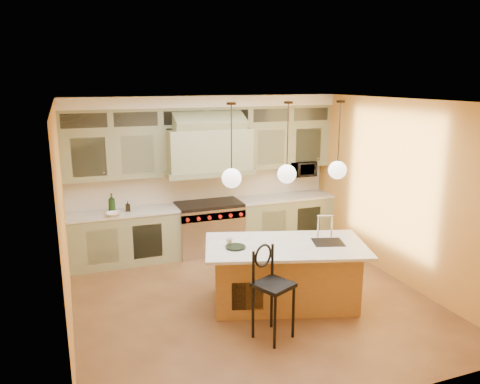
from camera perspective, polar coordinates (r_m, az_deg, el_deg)
name	(u,v)px	position (r m, az deg, el deg)	size (l,w,h in m)	color
floor	(252,300)	(7.10, 1.46, -13.01)	(5.00, 5.00, 0.00)	brown
ceiling	(253,101)	(6.36, 1.62, 11.07)	(5.00, 5.00, 0.00)	white
wall_back	(203,173)	(8.89, -4.55, 2.32)	(5.00, 5.00, 0.00)	gold
wall_front	(355,272)	(4.49, 13.80, -9.45)	(5.00, 5.00, 0.00)	gold
wall_left	(64,224)	(6.13, -20.72, -3.70)	(5.00, 5.00, 0.00)	gold
wall_right	(398,191)	(7.85, 18.70, 0.13)	(5.00, 5.00, 0.00)	gold
back_cabinetry	(207,177)	(8.64, -4.05, 1.87)	(5.00, 0.77, 2.90)	gray
range	(209,227)	(8.80, -3.78, -4.28)	(1.20, 0.74, 0.96)	silver
kitchen_island	(285,273)	(6.84, 5.48, -9.77)	(2.49, 1.80, 1.35)	#9B6637
counter_stool	(272,286)	(5.91, 3.88, -11.38)	(0.56, 0.56, 1.20)	black
microwave	(301,169)	(9.38, 7.42, 2.84)	(0.54, 0.37, 0.30)	black
oil_bottle_a	(112,203)	(8.32, -15.37, -1.32)	(0.13, 0.13, 0.34)	#173414
oil_bottle_b	(128,206)	(8.37, -13.52, -1.69)	(0.08, 0.08, 0.18)	black
fruit_bowl	(114,214)	(8.14, -15.13, -2.63)	(0.26, 0.26, 0.06)	white
cup	(229,241)	(6.58, -1.33, -6.04)	(0.11, 0.11, 0.10)	white
pendant_left	(232,176)	(6.10, -1.03, 1.96)	(0.26, 0.26, 1.11)	#2D2319
pendant_center	(287,172)	(6.41, 5.73, 2.46)	(0.26, 0.26, 1.11)	#2D2319
pendant_right	(337,168)	(6.79, 11.80, 2.88)	(0.26, 0.26, 1.11)	#2D2319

